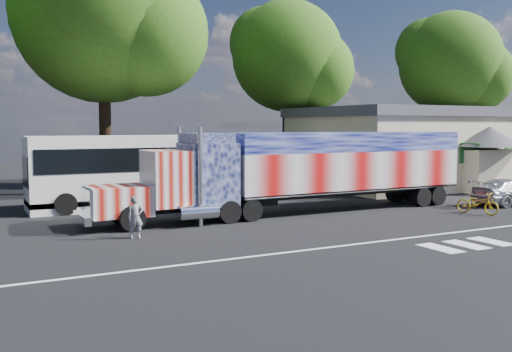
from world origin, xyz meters
name	(u,v)px	position (x,y,z in m)	size (l,w,h in m)	color
ground	(292,232)	(0.00, 0.00, 0.00)	(100.00, 100.00, 0.00)	black
lane_markings	(394,246)	(1.71, -3.77, 0.01)	(30.00, 2.67, 0.01)	silver
semi_truck	(306,169)	(3.08, 3.86, 2.05)	(18.72, 2.96, 3.99)	black
coach_bus	(155,169)	(-2.44, 9.44, 1.84)	(12.18, 2.84, 3.54)	white
hall_building	(454,146)	(19.92, 10.86, 2.62)	(22.40, 12.80, 5.20)	beige
parked_car	(512,192)	(13.82, 1.21, 0.66)	(1.85, 4.55, 1.32)	#B3B5B8
woman	(135,217)	(-5.66, 1.50, 0.77)	(0.56, 0.37, 1.53)	slate
bicycle	(478,203)	(9.76, -0.20, 0.50)	(0.67, 1.91, 1.00)	gold
tree_far_ne	(452,64)	(25.15, 16.24, 9.10)	(8.82, 8.40, 13.37)	black
tree_n_mid	(106,15)	(-3.25, 15.74, 10.50)	(10.93, 10.41, 15.77)	black
tree_ne_a	(289,57)	(10.47, 17.82, 9.02)	(8.49, 8.09, 13.13)	black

